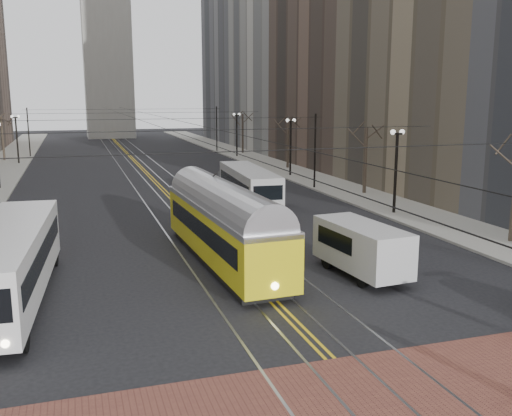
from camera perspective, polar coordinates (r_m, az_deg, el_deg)
ground at (r=19.41m, az=6.18°, el=-13.58°), size 260.00×260.00×0.00m
sidewalk_right at (r=65.50m, az=2.29°, el=4.09°), size 5.00×140.00×0.15m
crosswalk_band at (r=16.25m, az=12.21°, el=-18.99°), size 25.00×6.00×0.01m
streetcar_rails at (r=62.03m, az=-10.87°, el=3.44°), size 4.80×130.00×0.02m
centre_lines at (r=62.03m, az=-10.87°, el=3.44°), size 0.42×130.00×0.01m
building_right_mid at (r=70.75m, az=10.55°, el=18.18°), size 16.00×20.00×34.00m
building_right_far at (r=107.86m, az=0.07°, el=17.47°), size 16.00×20.00×40.00m
lamp_posts at (r=45.71m, az=-8.49°, el=4.36°), size 27.60×57.20×5.60m
street_trees at (r=52.10m, az=-9.66°, el=5.14°), size 31.68×53.28×5.60m
trolley_wires at (r=51.60m, az=-9.63°, el=6.17°), size 25.96×120.00×6.60m
transit_bus at (r=24.54m, az=-23.36°, el=-5.34°), size 3.40×12.32×3.04m
streetcar at (r=28.02m, az=-3.26°, el=-2.36°), size 3.08×13.39×3.13m
rear_bus at (r=42.50m, az=-0.72°, el=2.07°), size 2.96×10.84×2.80m
cargo_van at (r=26.47m, az=10.48°, el=-4.17°), size 2.55×5.56×2.39m
sedan_grey at (r=40.95m, az=1.31°, el=0.76°), size 2.11×4.38×1.44m
sedan_silver at (r=52.37m, az=-2.09°, el=3.06°), size 2.25×4.74×1.50m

